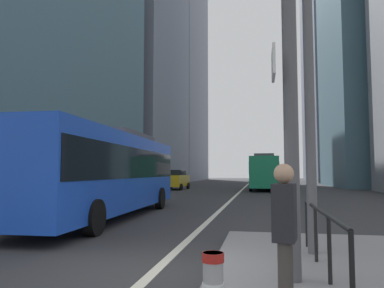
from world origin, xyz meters
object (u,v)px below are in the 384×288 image
at_px(city_bus_blue_oncoming, 106,169).
at_px(pedestrian_waiting, 285,231).
at_px(city_bus_red_receding, 265,171).
at_px(car_receding_near, 263,176).
at_px(sedan_white_oncoming, 10,191).
at_px(traffic_signal_gantry, 137,26).
at_px(car_oncoming_mid, 176,179).

bearing_deg(city_bus_blue_oncoming, pedestrian_waiting, -55.87).
relative_size(city_bus_red_receding, car_receding_near, 2.74).
xyz_separation_m(city_bus_blue_oncoming, sedan_white_oncoming, (-3.96, -0.12, -0.85)).
bearing_deg(car_receding_near, pedestrian_waiting, -90.05).
bearing_deg(city_bus_red_receding, sedan_white_oncoming, -112.76).
bearing_deg(city_bus_blue_oncoming, traffic_signal_gantry, -63.27).
bearing_deg(city_bus_red_receding, pedestrian_waiting, -90.14).
xyz_separation_m(car_oncoming_mid, traffic_signal_gantry, (6.39, -30.43, 3.17)).
distance_m(car_receding_near, pedestrian_waiting, 58.77).
relative_size(car_receding_near, pedestrian_waiting, 2.42).
height_order(car_receding_near, traffic_signal_gantry, traffic_signal_gantry).
height_order(city_bus_blue_oncoming, sedan_white_oncoming, city_bus_blue_oncoming).
bearing_deg(city_bus_blue_oncoming, car_receding_near, 83.02).
bearing_deg(traffic_signal_gantry, car_receding_near, 87.71).
distance_m(sedan_white_oncoming, city_bus_red_receding, 26.08).
distance_m(city_bus_blue_oncoming, pedestrian_waiting, 10.81).
relative_size(city_bus_red_receding, pedestrian_waiting, 6.64).
distance_m(sedan_white_oncoming, car_oncoming_mid, 23.05).
height_order(car_oncoming_mid, traffic_signal_gantry, traffic_signal_gantry).
height_order(sedan_white_oncoming, car_receding_near, same).
distance_m(sedan_white_oncoming, traffic_signal_gantry, 11.20).
bearing_deg(car_oncoming_mid, city_bus_red_receding, 6.75).
distance_m(car_oncoming_mid, traffic_signal_gantry, 31.26).
relative_size(sedan_white_oncoming, city_bus_red_receding, 0.39).
bearing_deg(car_oncoming_mid, car_receding_near, 72.14).
relative_size(car_receding_near, traffic_signal_gantry, 0.57).
distance_m(city_bus_red_receding, car_receding_near, 25.95).
distance_m(city_bus_blue_oncoming, sedan_white_oncoming, 4.05).
distance_m(traffic_signal_gantry, pedestrian_waiting, 4.05).
xyz_separation_m(car_oncoming_mid, car_receding_near, (8.69, 26.97, -0.00)).
xyz_separation_m(city_bus_red_receding, traffic_signal_gantry, (-2.32, -31.46, 2.33)).
xyz_separation_m(car_receding_near, pedestrian_waiting, (-0.05, -58.77, 0.10)).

